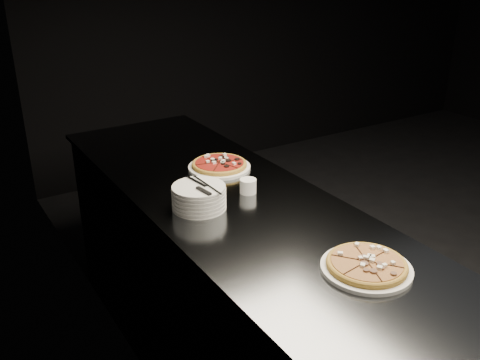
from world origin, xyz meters
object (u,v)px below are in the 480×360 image
cutlery (202,186)px  ramekin (248,186)px  pizza_mushroom (367,265)px  pizza_tomato (219,165)px  counter (236,292)px  plate_stack (199,197)px

cutlery → ramekin: size_ratio=3.24×
pizza_mushroom → pizza_tomato: size_ratio=0.95×
ramekin → cutlery: bearing=-171.6°
pizza_mushroom → counter: bearing=96.7°
plate_stack → ramekin: bearing=4.4°
counter → cutlery: bearing=-178.6°
counter → pizza_tomato: (0.11, 0.33, 0.48)m
plate_stack → ramekin: plate_stack is taller
counter → pizza_mushroom: pizza_mushroom is taller
counter → pizza_tomato: size_ratio=7.78×
plate_stack → cutlery: (0.01, -0.02, 0.05)m
pizza_tomato → cutlery: size_ratio=1.37×
counter → plate_stack: size_ratio=11.42×
pizza_tomato → ramekin: 0.30m
ramekin → counter: bearing=-158.6°
plate_stack → cutlery: size_ratio=0.93×
cutlery → plate_stack: bearing=110.3°
pizza_tomato → pizza_mushroom: bearing=-91.8°
pizza_mushroom → plate_stack: size_ratio=1.39×
pizza_tomato → counter: bearing=-108.6°
counter → pizza_mushroom: (0.08, -0.68, 0.48)m
ramekin → pizza_tomato: bearing=83.9°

